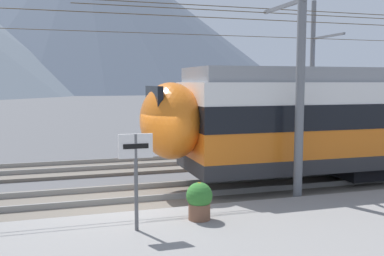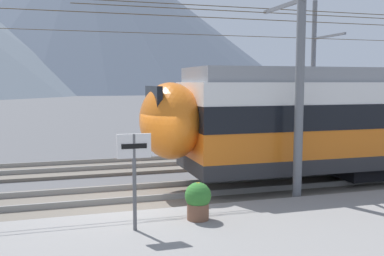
{
  "view_description": "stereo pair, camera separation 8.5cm",
  "coord_description": "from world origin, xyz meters",
  "px_view_note": "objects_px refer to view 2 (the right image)",
  "views": [
    {
      "loc": [
        -1.73,
        -11.17,
        3.42
      ],
      "look_at": [
        2.63,
        3.12,
        1.83
      ],
      "focal_mm": 40.9,
      "sensor_mm": 36.0,
      "label": 1
    },
    {
      "loc": [
        -1.65,
        -11.2,
        3.42
      ],
      "look_at": [
        2.63,
        3.12,
        1.83
      ],
      "focal_mm": 40.9,
      "sensor_mm": 36.0,
      "label": 2
    }
  ],
  "objects_px": {
    "platform_sign": "(134,160)",
    "catenary_mast_far_side": "(315,72)",
    "potted_plant_platform_edge": "(198,199)",
    "catenary_mast_mid": "(297,56)"
  },
  "relations": [
    {
      "from": "platform_sign",
      "to": "catenary_mast_mid",
      "type": "bearing_deg",
      "value": 20.53
    },
    {
      "from": "catenary_mast_mid",
      "to": "potted_plant_platform_edge",
      "type": "distance_m",
      "value": 4.86
    },
    {
      "from": "catenary_mast_far_side",
      "to": "platform_sign",
      "type": "relative_size",
      "value": 24.17
    },
    {
      "from": "catenary_mast_mid",
      "to": "potted_plant_platform_edge",
      "type": "height_order",
      "value": "catenary_mast_mid"
    },
    {
      "from": "platform_sign",
      "to": "potted_plant_platform_edge",
      "type": "bearing_deg",
      "value": 11.78
    },
    {
      "from": "catenary_mast_far_side",
      "to": "potted_plant_platform_edge",
      "type": "xyz_separation_m",
      "value": [
        -9.41,
        -10.3,
        -3.11
      ]
    },
    {
      "from": "catenary_mast_mid",
      "to": "catenary_mast_far_side",
      "type": "relative_size",
      "value": 1.0
    },
    {
      "from": "catenary_mast_far_side",
      "to": "potted_plant_platform_edge",
      "type": "relative_size",
      "value": 57.82
    },
    {
      "from": "platform_sign",
      "to": "potted_plant_platform_edge",
      "type": "distance_m",
      "value": 1.81
    },
    {
      "from": "platform_sign",
      "to": "catenary_mast_far_side",
      "type": "bearing_deg",
      "value": 44.29
    }
  ]
}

